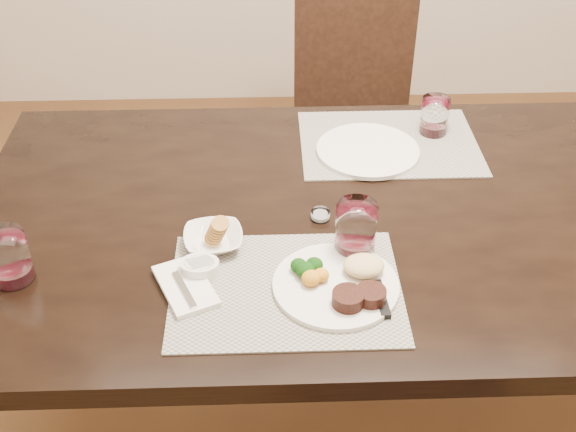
{
  "coord_description": "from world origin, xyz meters",
  "views": [
    {
      "loc": [
        -0.31,
        -1.32,
        1.73
      ],
      "look_at": [
        -0.27,
        -0.11,
        0.82
      ],
      "focal_mm": 45.0,
      "sensor_mm": 36.0,
      "label": 1
    }
  ],
  "objects_px": {
    "wine_glass_near": "(356,231)",
    "dinner_plate": "(342,283)",
    "chair_far": "(355,109)",
    "cracker_bowl": "(213,239)",
    "far_plate": "(368,150)",
    "steak_knife": "(379,290)"
  },
  "relations": [
    {
      "from": "cracker_bowl",
      "to": "wine_glass_near",
      "type": "bearing_deg",
      "value": -5.53
    },
    {
      "from": "chair_far",
      "to": "dinner_plate",
      "type": "xyz_separation_m",
      "value": [
        -0.17,
        -1.2,
        0.26
      ]
    },
    {
      "from": "wine_glass_near",
      "to": "dinner_plate",
      "type": "bearing_deg",
      "value": -108.08
    },
    {
      "from": "chair_far",
      "to": "cracker_bowl",
      "type": "bearing_deg",
      "value": -112.36
    },
    {
      "from": "chair_far",
      "to": "cracker_bowl",
      "type": "xyz_separation_m",
      "value": [
        -0.43,
        -1.05,
        0.27
      ]
    },
    {
      "from": "dinner_plate",
      "to": "steak_knife",
      "type": "xyz_separation_m",
      "value": [
        0.07,
        -0.01,
        -0.01
      ]
    },
    {
      "from": "wine_glass_near",
      "to": "far_plate",
      "type": "relative_size",
      "value": 0.45
    },
    {
      "from": "cracker_bowl",
      "to": "wine_glass_near",
      "type": "relative_size",
      "value": 1.17
    },
    {
      "from": "cracker_bowl",
      "to": "far_plate",
      "type": "bearing_deg",
      "value": 43.87
    },
    {
      "from": "steak_knife",
      "to": "wine_glass_near",
      "type": "xyz_separation_m",
      "value": [
        -0.03,
        0.13,
        0.05
      ]
    },
    {
      "from": "chair_far",
      "to": "cracker_bowl",
      "type": "height_order",
      "value": "chair_far"
    },
    {
      "from": "wine_glass_near",
      "to": "chair_far",
      "type": "bearing_deg",
      "value": 83.0
    },
    {
      "from": "steak_knife",
      "to": "cracker_bowl",
      "type": "xyz_separation_m",
      "value": [
        -0.33,
        0.16,
        0.01
      ]
    },
    {
      "from": "cracker_bowl",
      "to": "far_plate",
      "type": "xyz_separation_m",
      "value": [
        0.38,
        0.36,
        -0.01
      ]
    },
    {
      "from": "dinner_plate",
      "to": "steak_knife",
      "type": "height_order",
      "value": "dinner_plate"
    },
    {
      "from": "chair_far",
      "to": "far_plate",
      "type": "xyz_separation_m",
      "value": [
        -0.06,
        -0.69,
        0.26
      ]
    },
    {
      "from": "dinner_plate",
      "to": "far_plate",
      "type": "height_order",
      "value": "dinner_plate"
    },
    {
      "from": "cracker_bowl",
      "to": "wine_glass_near",
      "type": "distance_m",
      "value": 0.3
    },
    {
      "from": "chair_far",
      "to": "far_plate",
      "type": "relative_size",
      "value": 3.43
    },
    {
      "from": "chair_far",
      "to": "dinner_plate",
      "type": "height_order",
      "value": "chair_far"
    },
    {
      "from": "wine_glass_near",
      "to": "far_plate",
      "type": "height_order",
      "value": "wine_glass_near"
    },
    {
      "from": "chair_far",
      "to": "dinner_plate",
      "type": "bearing_deg",
      "value": -98.12
    }
  ]
}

